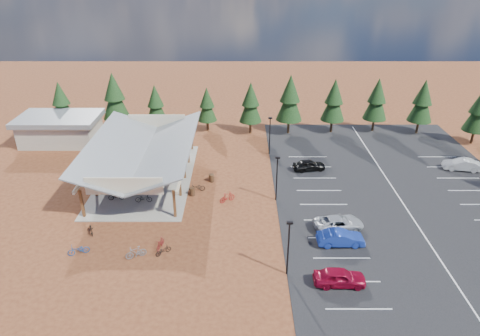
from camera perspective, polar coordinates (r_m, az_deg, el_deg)
ground at (r=44.64m, az=-1.45°, el=-5.58°), size 140.00×140.00×0.00m
asphalt_lot at (r=50.28m, az=20.26°, el=-3.41°), size 27.00×44.00×0.04m
concrete_pad at (r=51.89m, az=-12.38°, el=-1.30°), size 10.60×18.60×0.10m
bike_pavilion at (r=50.28m, az=-12.79°, el=2.51°), size 11.65×19.40×4.97m
outbuilding at (r=64.95m, az=-22.84°, el=4.84°), size 11.00×7.00×3.90m
lamp_post_0 at (r=34.89m, az=6.47°, el=-10.10°), size 0.50×0.25×5.14m
lamp_post_1 at (r=45.06m, az=4.94°, el=-1.00°), size 0.50×0.25×5.14m
lamp_post_2 at (r=55.95m, az=3.99°, el=4.66°), size 0.50×0.25×5.14m
trash_bin_0 at (r=47.28m, az=-6.38°, el=-3.15°), size 0.60×0.60×0.90m
trash_bin_1 at (r=49.92m, az=-3.82°, el=-1.34°), size 0.60×0.60×0.90m
pine_0 at (r=68.16m, az=-22.76°, el=8.16°), size 3.26×3.26×7.60m
pine_1 at (r=65.27m, az=-16.41°, el=9.17°), size 3.84×3.84×8.95m
pine_2 at (r=63.95m, az=-11.19°, el=8.40°), size 3.10×3.10×7.22m
pine_3 at (r=63.75m, az=-4.43°, el=8.42°), size 2.85×2.85×6.63m
pine_4 at (r=62.39m, az=1.43°, el=8.71°), size 3.30×3.30×7.68m
pine_5 at (r=62.48m, az=6.67°, el=9.23°), size 3.78×3.78×8.80m
pine_6 at (r=64.11m, az=12.41°, el=8.81°), size 3.46×3.46×8.07m
pine_7 at (r=66.18m, az=17.78°, el=8.72°), size 3.47×3.47×8.08m
pine_8 at (r=67.50m, az=23.16°, el=8.20°), size 3.48×3.48×8.11m
pine_13 at (r=67.07m, az=29.29°, el=6.74°), size 3.41×3.41×7.96m
bike_0 at (r=47.80m, az=-16.17°, el=-3.63°), size 1.76×0.75×0.90m
bike_1 at (r=51.48m, az=-13.37°, el=-0.92°), size 1.79×0.59×1.06m
bike_2 at (r=55.33m, az=-15.38°, el=0.73°), size 1.78×0.84×0.90m
bike_3 at (r=58.93m, az=-14.02°, el=2.57°), size 1.76×0.89×1.02m
bike_4 at (r=46.66m, az=-12.73°, el=-3.95°), size 1.82×0.75×0.93m
bike_5 at (r=50.51m, az=-9.99°, el=-1.12°), size 1.85×0.93×1.07m
bike_6 at (r=53.18m, az=-8.44°, el=0.37°), size 1.83×0.94×0.92m
bike_7 at (r=54.80m, az=-7.79°, el=1.28°), size 1.71×0.84×0.99m
bike_8 at (r=43.27m, az=-19.23°, el=-7.70°), size 1.23×1.77×0.88m
bike_10 at (r=40.80m, az=-20.74°, el=-10.16°), size 1.97×1.29×0.98m
bike_11 at (r=39.67m, az=-10.56°, el=-9.83°), size 0.84×1.68×0.97m
bike_12 at (r=38.93m, az=-10.21°, el=-10.74°), size 1.52×1.41×0.81m
bike_13 at (r=38.92m, az=-13.71°, el=-10.86°), size 1.90×1.26×1.11m
bike_15 at (r=45.74m, az=-1.71°, el=-3.92°), size 1.83×1.43×1.10m
bike_16 at (r=48.02m, az=-5.78°, el=-2.59°), size 1.88×0.91×0.95m
car_0 at (r=35.95m, az=13.14°, el=-13.99°), size 4.18×1.73×1.42m
car_1 at (r=40.26m, az=13.27°, el=-9.07°), size 4.30×1.57×1.41m
car_2 at (r=42.33m, az=13.03°, el=-7.17°), size 5.10×2.98×1.33m
car_4 at (r=52.97m, az=9.19°, el=0.39°), size 4.13×2.20×1.34m
car_9 at (r=58.96m, az=27.45°, el=0.41°), size 4.51×2.29×1.42m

